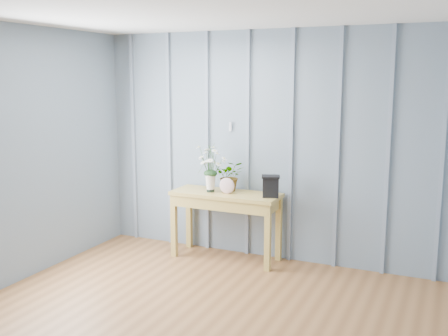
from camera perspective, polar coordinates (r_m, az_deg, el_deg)
The scene contains 6 objects.
room_shell at distance 4.45m, azimuth -0.70°, elevation 9.76°, with size 4.00×4.50×2.50m.
sideboard at distance 5.76m, azimuth 0.20°, elevation -3.79°, with size 1.20×0.45×0.75m.
daisy_vase at distance 5.71m, azimuth -1.49°, elevation 0.68°, with size 0.38×0.29×0.54m.
spider_plant at distance 5.79m, azimuth 0.68°, elevation -0.86°, with size 0.30×0.26×0.34m, color #153317.
felt_disc_vessel at distance 5.66m, azimuth 0.32°, elevation -1.95°, with size 0.18×0.05×0.18m, color #995467.
carved_box at distance 5.52m, azimuth 5.09°, elevation -1.97°, with size 0.23×0.20×0.23m.
Camera 1 is at (1.88, -3.12, 1.99)m, focal length 42.00 mm.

